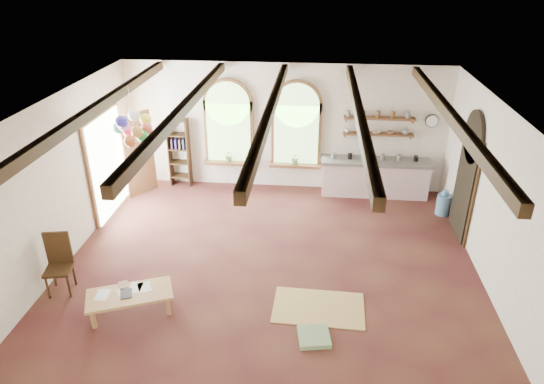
# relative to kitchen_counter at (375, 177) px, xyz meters

# --- Properties ---
(floor) EXTENTS (8.00, 8.00, 0.00)m
(floor) POSITION_rel_kitchen_counter_xyz_m (-2.30, -3.20, -0.48)
(floor) COLOR brown
(floor) RESTS_ON ground
(ceiling_beams) EXTENTS (6.20, 6.80, 0.18)m
(ceiling_beams) POSITION_rel_kitchen_counter_xyz_m (-2.30, -3.20, 2.62)
(ceiling_beams) COLOR #372311
(ceiling_beams) RESTS_ON ceiling
(window_left) EXTENTS (1.30, 0.28, 2.20)m
(window_left) POSITION_rel_kitchen_counter_xyz_m (-3.70, 0.23, 1.16)
(window_left) COLOR brown
(window_left) RESTS_ON floor
(window_right) EXTENTS (1.30, 0.28, 2.20)m
(window_right) POSITION_rel_kitchen_counter_xyz_m (-2.00, 0.23, 1.16)
(window_right) COLOR brown
(window_right) RESTS_ON floor
(left_doorway) EXTENTS (0.10, 1.90, 2.50)m
(left_doorway) POSITION_rel_kitchen_counter_xyz_m (-6.25, -1.40, 0.67)
(left_doorway) COLOR brown
(left_doorway) RESTS_ON floor
(right_doorway) EXTENTS (0.10, 1.30, 2.40)m
(right_doorway) POSITION_rel_kitchen_counter_xyz_m (1.65, -1.70, 0.62)
(right_doorway) COLOR black
(right_doorway) RESTS_ON floor
(kitchen_counter) EXTENTS (2.68, 0.62, 0.94)m
(kitchen_counter) POSITION_rel_kitchen_counter_xyz_m (0.00, 0.00, 0.00)
(kitchen_counter) COLOR beige
(kitchen_counter) RESTS_ON floor
(wall_shelf_lower) EXTENTS (1.70, 0.24, 0.04)m
(wall_shelf_lower) POSITION_rel_kitchen_counter_xyz_m (0.00, 0.18, 1.07)
(wall_shelf_lower) COLOR brown
(wall_shelf_lower) RESTS_ON wall_back
(wall_shelf_upper) EXTENTS (1.70, 0.24, 0.04)m
(wall_shelf_upper) POSITION_rel_kitchen_counter_xyz_m (0.00, 0.18, 1.47)
(wall_shelf_upper) COLOR brown
(wall_shelf_upper) RESTS_ON wall_back
(wall_clock) EXTENTS (0.32, 0.04, 0.32)m
(wall_clock) POSITION_rel_kitchen_counter_xyz_m (1.25, 0.25, 1.42)
(wall_clock) COLOR black
(wall_clock) RESTS_ON wall_back
(bookshelf) EXTENTS (0.53, 0.32, 1.80)m
(bookshelf) POSITION_rel_kitchen_counter_xyz_m (-5.00, 0.12, 0.42)
(bookshelf) COLOR #372311
(bookshelf) RESTS_ON floor
(coffee_table) EXTENTS (1.54, 1.11, 0.40)m
(coffee_table) POSITION_rel_kitchen_counter_xyz_m (-4.50, -4.98, -0.12)
(coffee_table) COLOR #A6804C
(coffee_table) RESTS_ON floor
(side_chair) EXTENTS (0.53, 0.53, 1.12)m
(side_chair) POSITION_rel_kitchen_counter_xyz_m (-5.96, -4.52, -0.15)
(side_chair) COLOR #372311
(side_chair) RESTS_ON floor
(floor_mat) EXTENTS (1.59, 1.01, 0.02)m
(floor_mat) POSITION_rel_kitchen_counter_xyz_m (-1.33, -4.57, -0.47)
(floor_mat) COLOR tan
(floor_mat) RESTS_ON floor
(floor_cushion) EXTENTS (0.56, 0.56, 0.09)m
(floor_cushion) POSITION_rel_kitchen_counter_xyz_m (-1.40, -5.33, -0.43)
(floor_cushion) COLOR gray
(floor_cushion) RESTS_ON floor
(water_jug_a) EXTENTS (0.27, 0.27, 0.52)m
(water_jug_a) POSITION_rel_kitchen_counter_xyz_m (0.80, 0.00, -0.25)
(water_jug_a) COLOR #588ABC
(water_jug_a) RESTS_ON floor
(water_jug_b) EXTENTS (0.32, 0.32, 0.63)m
(water_jug_b) POSITION_rel_kitchen_counter_xyz_m (1.52, -0.90, -0.21)
(water_jug_b) COLOR #588ABC
(water_jug_b) RESTS_ON floor
(balloon_cluster) EXTENTS (0.83, 0.90, 1.15)m
(balloon_cluster) POSITION_rel_kitchen_counter_xyz_m (-5.21, -2.17, 1.85)
(balloon_cluster) COLOR white
(balloon_cluster) RESTS_ON floor
(table_book) EXTENTS (0.25, 0.28, 0.02)m
(table_book) POSITION_rel_kitchen_counter_xyz_m (-4.74, -4.82, -0.07)
(table_book) COLOR olive
(table_book) RESTS_ON coffee_table
(tablet) EXTENTS (0.27, 0.32, 0.01)m
(tablet) POSITION_rel_kitchen_counter_xyz_m (-4.55, -5.00, -0.07)
(tablet) COLOR black
(tablet) RESTS_ON coffee_table
(potted_plant_left) EXTENTS (0.27, 0.23, 0.30)m
(potted_plant_left) POSITION_rel_kitchen_counter_xyz_m (-3.70, 0.12, 0.37)
(potted_plant_left) COLOR #598C4C
(potted_plant_left) RESTS_ON window_left
(potted_plant_right) EXTENTS (0.27, 0.23, 0.30)m
(potted_plant_right) POSITION_rel_kitchen_counter_xyz_m (-2.00, 0.12, 0.37)
(potted_plant_right) COLOR #598C4C
(potted_plant_right) RESTS_ON window_right
(shelf_cup_a) EXTENTS (0.12, 0.10, 0.10)m
(shelf_cup_a) POSITION_rel_kitchen_counter_xyz_m (-0.75, 0.18, 1.14)
(shelf_cup_a) COLOR white
(shelf_cup_a) RESTS_ON wall_shelf_lower
(shelf_cup_b) EXTENTS (0.10, 0.10, 0.09)m
(shelf_cup_b) POSITION_rel_kitchen_counter_xyz_m (-0.40, 0.18, 1.14)
(shelf_cup_b) COLOR beige
(shelf_cup_b) RESTS_ON wall_shelf_lower
(shelf_bowl_a) EXTENTS (0.22, 0.22, 0.05)m
(shelf_bowl_a) POSITION_rel_kitchen_counter_xyz_m (-0.05, 0.18, 1.12)
(shelf_bowl_a) COLOR beige
(shelf_bowl_a) RESTS_ON wall_shelf_lower
(shelf_bowl_b) EXTENTS (0.20, 0.20, 0.06)m
(shelf_bowl_b) POSITION_rel_kitchen_counter_xyz_m (0.30, 0.18, 1.12)
(shelf_bowl_b) COLOR #8C664C
(shelf_bowl_b) RESTS_ON wall_shelf_lower
(shelf_vase) EXTENTS (0.18, 0.18, 0.19)m
(shelf_vase) POSITION_rel_kitchen_counter_xyz_m (0.65, 0.18, 1.19)
(shelf_vase) COLOR slate
(shelf_vase) RESTS_ON wall_shelf_lower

